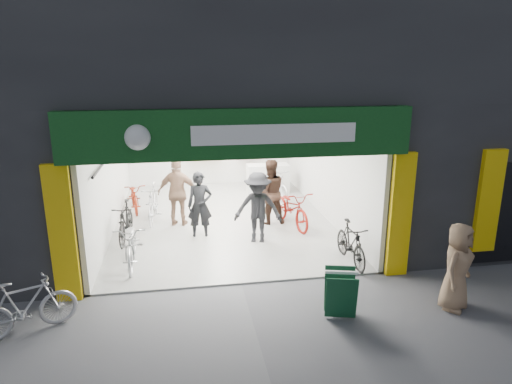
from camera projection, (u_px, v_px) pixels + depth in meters
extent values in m
plane|color=#56565B|center=(242.00, 285.00, 9.12)|extent=(60.00, 60.00, 0.00)
cube|color=#232326|center=(251.00, 7.00, 12.47)|extent=(16.00, 10.00, 4.50)
cube|color=#232326|center=(18.00, 159.00, 12.51)|extent=(5.00, 10.00, 3.50)
cube|color=#232326|center=(408.00, 147.00, 14.35)|extent=(6.00, 10.00, 3.50)
cube|color=#9E9E99|center=(222.00, 219.00, 12.91)|extent=(6.00, 8.00, 0.04)
cube|color=silver|center=(210.00, 141.00, 16.37)|extent=(6.00, 0.20, 3.20)
cube|color=silver|center=(110.00, 169.00, 12.01)|extent=(0.10, 8.00, 3.20)
cube|color=silver|center=(325.00, 161.00, 12.95)|extent=(0.10, 8.00, 3.20)
cube|color=white|center=(220.00, 103.00, 12.03)|extent=(6.00, 8.00, 0.10)
cube|color=black|center=(239.00, 116.00, 8.31)|extent=(6.00, 0.30, 0.30)
cube|color=#0D3C16|center=(241.00, 134.00, 8.18)|extent=(6.40, 0.25, 0.90)
cube|color=white|center=(275.00, 134.00, 8.14)|extent=(3.00, 0.02, 0.35)
cube|color=#E8B20C|center=(62.00, 235.00, 8.19)|extent=(0.45, 0.12, 2.60)
cube|color=#E8B20C|center=(400.00, 215.00, 9.23)|extent=(0.45, 0.12, 2.60)
cube|color=#E8B20C|center=(489.00, 201.00, 9.49)|extent=(0.50, 0.12, 2.20)
cylinder|color=black|center=(110.00, 154.00, 11.32)|extent=(0.06, 5.00, 0.06)
cube|color=silver|center=(268.00, 179.00, 15.44)|extent=(1.40, 0.60, 1.00)
cube|color=white|center=(232.00, 118.00, 9.40)|extent=(1.30, 0.35, 0.04)
cube|color=white|center=(224.00, 110.00, 11.10)|extent=(1.30, 0.35, 0.04)
cube|color=white|center=(217.00, 104.00, 12.81)|extent=(1.30, 0.35, 0.04)
cube|color=white|center=(212.00, 99.00, 14.52)|extent=(1.30, 0.35, 0.04)
imported|color=#AEAFB3|center=(132.00, 243.00, 9.94)|extent=(0.72, 1.90, 0.99)
imported|color=black|center=(126.00, 222.00, 11.25)|extent=(0.61, 1.69, 0.99)
imported|color=maroon|center=(134.00, 196.00, 13.61)|extent=(0.86, 1.76, 0.88)
imported|color=silver|center=(153.00, 203.00, 12.65)|extent=(0.63, 1.80, 1.06)
imported|color=black|center=(351.00, 243.00, 9.96)|extent=(0.48, 1.59, 0.95)
imported|color=maroon|center=(292.00, 208.00, 12.29)|extent=(1.07, 2.06, 1.03)
imported|color=#BBBBC0|center=(275.00, 185.00, 14.27)|extent=(0.94, 2.05, 1.19)
imported|color=#ACABB0|center=(25.00, 307.00, 7.36)|extent=(1.64, 1.07, 0.96)
imported|color=black|center=(200.00, 205.00, 11.40)|extent=(0.64, 0.43, 1.70)
imported|color=#321F16|center=(270.00, 192.00, 12.35)|extent=(0.92, 0.74, 1.81)
imported|color=black|center=(258.00, 208.00, 11.03)|extent=(1.29, 0.94, 1.78)
imported|color=#936E55|center=(178.00, 193.00, 12.16)|extent=(1.18, 0.71, 1.88)
imported|color=#8D6E52|center=(457.00, 267.00, 8.05)|extent=(0.93, 0.89, 1.61)
cube|color=#0F3D22|center=(341.00, 298.00, 7.71)|extent=(0.56, 0.33, 0.81)
cube|color=#0F3D22|center=(340.00, 289.00, 8.04)|extent=(0.56, 0.33, 0.81)
cube|color=white|center=(342.00, 272.00, 7.77)|extent=(0.55, 0.19, 0.05)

